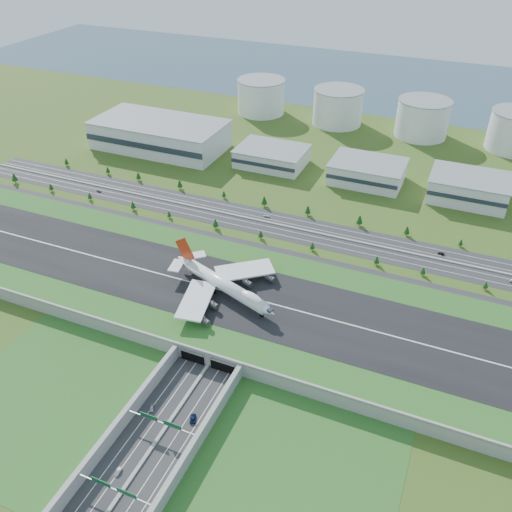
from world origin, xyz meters
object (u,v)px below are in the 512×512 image
at_px(car_2, 193,418).
at_px(car_7, 266,216).
at_px(boeing_747, 223,284).
at_px(car_4, 99,191).
at_px(fuel_tank_a, 261,97).
at_px(car_1, 118,472).
at_px(car_0, 152,408).
at_px(car_5, 441,254).

height_order(car_2, car_7, car_2).
bearing_deg(boeing_747, car_4, 170.08).
relative_size(fuel_tank_a, car_1, 11.98).
bearing_deg(boeing_747, car_7, 118.50).
bearing_deg(car_4, car_0, -124.02).
bearing_deg(fuel_tank_a, car_0, -74.66).
xyz_separation_m(boeing_747, car_1, (7.46, -117.43, -14.16)).
height_order(car_0, car_1, car_0).
xyz_separation_m(fuel_tank_a, car_0, (108.45, -395.28, -16.61)).
distance_m(car_1, car_5, 244.25).
bearing_deg(fuel_tank_a, car_1, -75.20).
distance_m(fuel_tank_a, car_7, 227.02).
xyz_separation_m(boeing_747, car_2, (23.17, -80.95, -14.05)).
bearing_deg(car_0, car_2, -17.75).
bearing_deg(car_1, car_7, 92.01).
relative_size(fuel_tank_a, boeing_747, 0.65).
distance_m(car_4, car_7, 140.10).
xyz_separation_m(fuel_tank_a, car_7, (90.31, -207.62, -16.70)).
bearing_deg(car_5, fuel_tank_a, -122.79).
bearing_deg(car_4, fuel_tank_a, 1.17).
bearing_deg(car_0, car_5, 36.08).
relative_size(car_4, car_7, 0.97).
relative_size(fuel_tank_a, car_2, 8.63).
distance_m(car_4, car_5, 266.30).
relative_size(fuel_tank_a, car_0, 11.08).
height_order(boeing_747, car_2, boeing_747).
distance_m(car_1, car_7, 223.15).
bearing_deg(car_1, fuel_tank_a, 100.84).
distance_m(boeing_747, car_2, 85.37).
relative_size(car_1, car_5, 0.95).
height_order(car_0, car_4, car_4).
relative_size(fuel_tank_a, car_5, 11.34).
bearing_deg(car_5, car_1, -14.02).
distance_m(fuel_tank_a, car_5, 301.23).
bearing_deg(car_2, car_7, -102.44).
relative_size(boeing_747, car_2, 13.22).
bearing_deg(car_1, car_0, 94.44).
bearing_deg(car_2, car_5, -139.70).
xyz_separation_m(boeing_747, car_5, (110.92, 103.82, -14.13)).
distance_m(car_0, car_4, 233.21).
bearing_deg(fuel_tank_a, car_2, -71.80).
distance_m(fuel_tank_a, car_0, 410.22).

